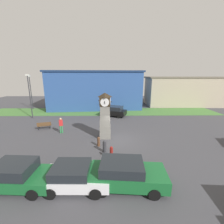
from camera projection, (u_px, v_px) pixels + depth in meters
ground_plane at (117, 140)px, 15.25m from camera, size 67.47×67.47×0.00m
clock_tower at (105, 116)px, 15.37m from camera, size 1.41×1.39×4.76m
bollard_near_tower at (122, 164)px, 10.28m from camera, size 0.21×0.21×0.95m
bollard_mid_row at (111, 153)px, 11.62m from camera, size 0.25×0.25×1.10m
bollard_far_row at (105, 146)px, 12.74m from camera, size 0.31×0.31×1.08m
bollard_end_row at (99, 141)px, 13.87m from camera, size 0.27×0.27×0.90m
car_navy_sedan at (18, 175)px, 8.72m from camera, size 4.15×2.27×1.51m
car_near_tower at (75, 176)px, 8.73m from camera, size 3.90×2.16×1.39m
car_by_building at (126, 174)px, 8.78m from camera, size 4.63×2.39×1.58m
car_end_of_row at (114, 111)px, 24.11m from camera, size 4.42×3.32×1.62m
bench at (44, 125)px, 18.26m from camera, size 1.69×0.98×0.90m
pedestrian_crossing_lot at (61, 124)px, 16.90m from camera, size 0.46×0.38×1.79m
street_lamp_near_road at (30, 93)px, 22.26m from camera, size 0.50×0.24×6.60m
street_lamp_far_side at (31, 90)px, 28.27m from camera, size 0.50×0.24×6.41m
warehouse_blue_far at (95, 89)px, 31.03m from camera, size 18.56×11.36×7.28m
storefront_low_left at (192, 91)px, 32.74m from camera, size 20.34×7.34×6.17m
grass_verge_far at (103, 112)px, 27.23m from camera, size 40.48×5.75×0.04m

